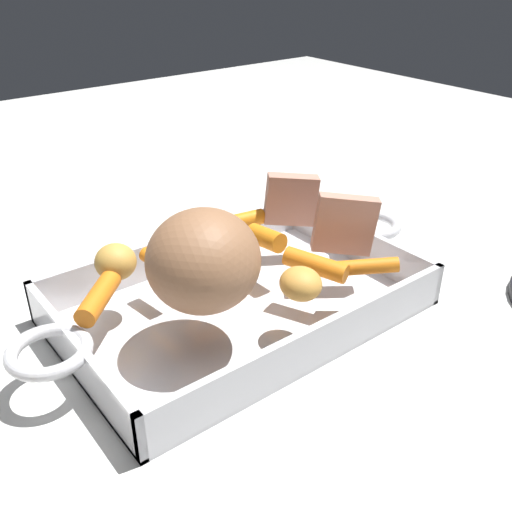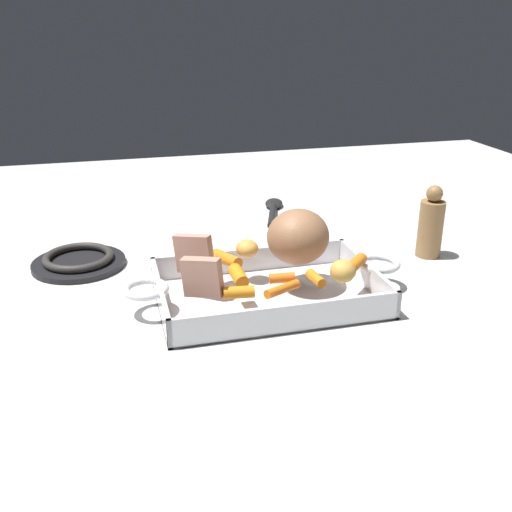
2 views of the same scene
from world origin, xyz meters
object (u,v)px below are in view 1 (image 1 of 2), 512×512
(roasting_dish, at_px, (240,300))
(baby_carrot_center_right, at_px, (266,238))
(baby_carrot_long, at_px, (245,220))
(baby_carrot_northwest, at_px, (316,265))
(roast_slice_outer, at_px, (291,200))
(baby_carrot_center_left, at_px, (207,252))
(pork_roast, at_px, (204,260))
(potato_halved, at_px, (301,284))
(baby_carrot_southwest, at_px, (199,237))
(potato_near_roast, at_px, (116,262))
(roast_slice_thin, at_px, (345,225))
(baby_carrot_northeast, at_px, (367,267))
(baby_carrot_short, at_px, (99,297))
(baby_carrot_southeast, at_px, (157,261))

(roasting_dish, relative_size, baby_carrot_center_right, 10.45)
(roasting_dish, bearing_deg, baby_carrot_long, 49.54)
(baby_carrot_northwest, xyz_separation_m, baby_carrot_center_right, (-0.00, 0.08, 0.00))
(roast_slice_outer, bearing_deg, baby_carrot_center_left, -174.31)
(roast_slice_outer, xyz_separation_m, baby_carrot_northwest, (-0.06, -0.11, -0.02))
(roasting_dish, height_order, pork_roast, pork_roast)
(roasting_dish, relative_size, potato_halved, 11.05)
(baby_carrot_center_left, height_order, baby_carrot_southwest, same)
(baby_carrot_center_right, xyz_separation_m, potato_near_roast, (-0.16, 0.04, 0.01))
(roasting_dish, height_order, roast_slice_thin, roast_slice_thin)
(roast_slice_thin, relative_size, potato_near_roast, 1.54)
(roasting_dish, distance_m, roast_slice_outer, 0.15)
(baby_carrot_northwest, xyz_separation_m, baby_carrot_northeast, (0.04, -0.03, -0.00))
(roast_slice_outer, height_order, baby_carrot_center_left, roast_slice_outer)
(baby_carrot_northwest, distance_m, baby_carrot_center_right, 0.08)
(baby_carrot_center_right, height_order, baby_carrot_short, baby_carrot_center_right)
(baby_carrot_southwest, bearing_deg, roasting_dish, -92.76)
(baby_carrot_short, relative_size, potato_near_roast, 1.67)
(roast_slice_thin, distance_m, baby_carrot_center_left, 0.16)
(roasting_dish, relative_size, potato_near_roast, 11.39)
(roast_slice_thin, relative_size, baby_carrot_northeast, 1.00)
(potato_near_roast, distance_m, potato_halved, 0.19)
(baby_carrot_long, relative_size, potato_halved, 1.08)
(baby_carrot_long, height_order, potato_halved, potato_halved)
(baby_carrot_northwest, distance_m, potato_near_roast, 0.21)
(roasting_dish, height_order, baby_carrot_southeast, baby_carrot_southeast)
(baby_carrot_northwest, height_order, baby_carrot_southeast, baby_carrot_northwest)
(baby_carrot_short, bearing_deg, roast_slice_thin, -13.50)
(baby_carrot_center_left, distance_m, potato_halved, 0.13)
(pork_roast, relative_size, baby_carrot_southeast, 2.59)
(baby_carrot_short, bearing_deg, baby_carrot_northwest, -21.55)
(baby_carrot_long, height_order, baby_carrot_northeast, same)
(potato_halved, bearing_deg, baby_carrot_short, 146.75)
(baby_carrot_short, relative_size, baby_carrot_southeast, 1.64)
(baby_carrot_center_left, height_order, potato_halved, potato_halved)
(roast_slice_thin, relative_size, baby_carrot_southeast, 1.51)
(roast_slice_thin, distance_m, baby_carrot_center_right, 0.09)
(potato_halved, bearing_deg, roast_slice_outer, 52.37)
(pork_roast, distance_m, roast_slice_thin, 0.18)
(baby_carrot_southwest, xyz_separation_m, potato_near_roast, (-0.11, -0.02, 0.01))
(pork_roast, relative_size, baby_carrot_southwest, 1.58)
(pork_roast, xyz_separation_m, baby_carrot_long, (0.13, 0.11, -0.04))
(baby_carrot_center_left, distance_m, baby_carrot_northwest, 0.12)
(roasting_dish, bearing_deg, baby_carrot_southeast, 136.40)
(baby_carrot_center_right, distance_m, baby_carrot_northeast, 0.12)
(roasting_dish, distance_m, baby_carrot_southwest, 0.09)
(potato_near_roast, bearing_deg, baby_carrot_northeast, -35.86)
(pork_roast, xyz_separation_m, baby_carrot_southeast, (-0.00, 0.09, -0.04))
(baby_carrot_northwest, xyz_separation_m, potato_near_roast, (-0.17, 0.12, 0.01))
(roasting_dish, relative_size, roast_slice_thin, 7.39)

